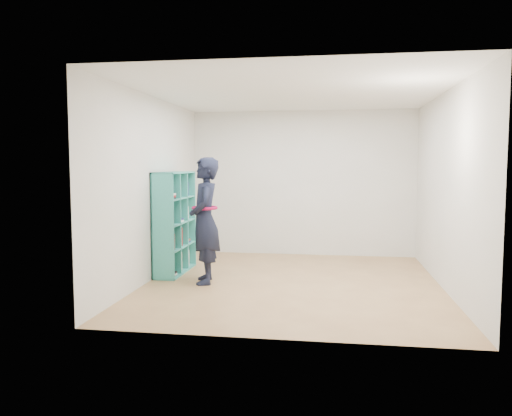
# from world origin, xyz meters

# --- Properties ---
(floor) EXTENTS (4.50, 4.50, 0.00)m
(floor) POSITION_xyz_m (0.00, 0.00, 0.00)
(floor) COLOR olive
(floor) RESTS_ON ground
(ceiling) EXTENTS (4.50, 4.50, 0.00)m
(ceiling) POSITION_xyz_m (0.00, 0.00, 2.60)
(ceiling) COLOR white
(ceiling) RESTS_ON wall_back
(wall_left) EXTENTS (0.02, 4.50, 2.60)m
(wall_left) POSITION_xyz_m (-2.00, 0.00, 1.30)
(wall_left) COLOR beige
(wall_left) RESTS_ON floor
(wall_right) EXTENTS (0.02, 4.50, 2.60)m
(wall_right) POSITION_xyz_m (2.00, 0.00, 1.30)
(wall_right) COLOR beige
(wall_right) RESTS_ON floor
(wall_back) EXTENTS (4.00, 0.02, 2.60)m
(wall_back) POSITION_xyz_m (0.00, 2.25, 1.30)
(wall_back) COLOR beige
(wall_back) RESTS_ON floor
(wall_front) EXTENTS (4.00, 0.02, 2.60)m
(wall_front) POSITION_xyz_m (0.00, -2.25, 1.30)
(wall_front) COLOR beige
(wall_front) RESTS_ON floor
(bookshelf) EXTENTS (0.33, 1.15, 1.53)m
(bookshelf) POSITION_xyz_m (-1.85, 0.44, 0.75)
(bookshelf) COLOR teal
(bookshelf) RESTS_ON floor
(person) EXTENTS (0.56, 0.72, 1.74)m
(person) POSITION_xyz_m (-1.20, -0.15, 0.87)
(person) COLOR black
(person) RESTS_ON floor
(smartphone) EXTENTS (0.04, 0.10, 0.13)m
(smartphone) POSITION_xyz_m (-1.37, -0.11, 0.98)
(smartphone) COLOR silver
(smartphone) RESTS_ON person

